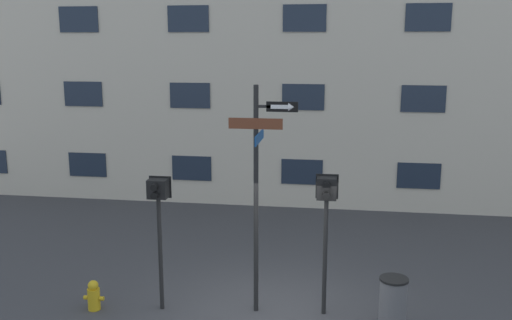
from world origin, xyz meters
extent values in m
plane|color=#38383A|center=(0.00, 0.00, 0.00)|extent=(60.00, 60.00, 0.00)
cube|color=beige|center=(0.00, 7.50, 5.65)|extent=(24.00, 0.60, 11.30)
cube|color=#1E2838|center=(-6.86, 7.18, 1.13)|extent=(1.24, 0.03, 0.77)
cube|color=#1E2838|center=(-3.43, 7.18, 1.13)|extent=(1.24, 0.03, 0.77)
cube|color=#1E2838|center=(0.00, 7.18, 1.13)|extent=(1.24, 0.03, 0.77)
cube|color=#1E2838|center=(3.43, 7.18, 1.13)|extent=(1.24, 0.03, 0.77)
cube|color=#1E2838|center=(-6.86, 7.18, 3.39)|extent=(1.24, 0.03, 0.77)
cube|color=#1E2838|center=(-3.43, 7.18, 3.39)|extent=(1.24, 0.03, 0.77)
cube|color=#1E2838|center=(0.00, 7.18, 3.39)|extent=(1.24, 0.03, 0.77)
cube|color=#1E2838|center=(3.43, 7.18, 3.39)|extent=(1.24, 0.03, 0.77)
cube|color=#1E2838|center=(-6.86, 7.18, 5.65)|extent=(1.24, 0.03, 0.77)
cube|color=#1E2838|center=(-3.43, 7.18, 5.65)|extent=(1.24, 0.03, 0.77)
cube|color=#1E2838|center=(0.00, 7.18, 5.65)|extent=(1.24, 0.03, 0.77)
cube|color=#1E2838|center=(3.43, 7.18, 5.65)|extent=(1.24, 0.03, 0.77)
cylinder|color=black|center=(-0.36, 0.29, 2.13)|extent=(0.09, 0.09, 4.26)
cube|color=black|center=(-0.13, 0.29, 3.88)|extent=(0.46, 0.05, 0.05)
cube|color=brown|center=(-0.36, 0.23, 3.58)|extent=(0.97, 0.02, 0.19)
cube|color=#14478C|center=(-0.30, 0.29, 3.33)|extent=(0.02, 0.98, 0.17)
cube|color=black|center=(0.11, 0.27, 3.88)|extent=(0.56, 0.02, 0.18)
cube|color=white|center=(0.07, 0.26, 3.88)|extent=(0.32, 0.01, 0.07)
cone|color=white|center=(0.27, 0.26, 3.88)|extent=(0.10, 0.14, 0.14)
cylinder|color=black|center=(-2.14, 0.09, 1.10)|extent=(0.08, 0.08, 2.19)
cube|color=black|center=(-2.14, 0.09, 2.37)|extent=(0.36, 0.26, 0.35)
cube|color=black|center=(-2.14, 0.23, 2.37)|extent=(0.42, 0.02, 0.41)
cylinder|color=black|center=(-2.14, -0.10, 2.44)|extent=(0.12, 0.12, 0.12)
cylinder|color=black|center=(-2.14, -0.10, 2.29)|extent=(0.12, 0.12, 0.12)
cylinder|color=orange|center=(-2.14, -0.04, 2.44)|extent=(0.10, 0.01, 0.10)
cylinder|color=black|center=(0.91, 0.35, 1.11)|extent=(0.08, 0.08, 2.23)
cube|color=black|center=(0.91, 0.35, 2.43)|extent=(0.35, 0.26, 0.40)
cube|color=black|center=(0.91, 0.49, 2.43)|extent=(0.41, 0.02, 0.46)
cylinder|color=black|center=(0.91, 0.16, 2.52)|extent=(0.14, 0.12, 0.14)
cylinder|color=black|center=(0.91, 0.16, 2.34)|extent=(0.14, 0.12, 0.14)
cylinder|color=orange|center=(0.91, 0.22, 2.52)|extent=(0.11, 0.01, 0.11)
cylinder|color=gold|center=(-3.41, -0.14, 0.21)|extent=(0.23, 0.23, 0.42)
sphere|color=gold|center=(-3.41, -0.14, 0.49)|extent=(0.20, 0.20, 0.20)
cylinder|color=gold|center=(-3.57, -0.14, 0.23)|extent=(0.08, 0.08, 0.08)
cylinder|color=gold|center=(-3.25, -0.14, 0.23)|extent=(0.08, 0.08, 0.08)
cylinder|color=#59595B|center=(2.13, -0.08, 0.47)|extent=(0.48, 0.48, 0.93)
cylinder|color=black|center=(2.13, -0.08, 0.95)|extent=(0.51, 0.51, 0.04)
camera|label=1|loc=(1.14, -9.60, 5.02)|focal=40.00mm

